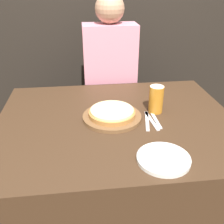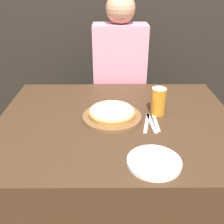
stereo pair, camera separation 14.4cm
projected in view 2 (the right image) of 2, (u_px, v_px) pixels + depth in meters
name	position (u px, v px, depth m)	size (l,w,h in m)	color
ground_plane	(116.00, 211.00, 1.78)	(12.00, 12.00, 0.00)	#473828
dining_table	(116.00, 170.00, 1.62)	(1.32, 1.05, 0.72)	#3D2819
pizza_on_board	(112.00, 115.00, 1.45)	(0.33, 0.33, 0.06)	brown
beer_glass	(158.00, 100.00, 1.47)	(0.08, 0.08, 0.16)	#B7701E
dinner_plate	(154.00, 162.00, 1.11)	(0.23, 0.23, 0.02)	silver
fork	(147.00, 123.00, 1.41)	(0.06, 0.21, 0.00)	silver
dinner_knife	(151.00, 123.00, 1.41)	(0.04, 0.21, 0.00)	silver
spoon	(156.00, 123.00, 1.41)	(0.02, 0.18, 0.00)	silver
diner_person	(119.00, 85.00, 2.08)	(0.40, 0.21, 1.33)	#33333D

